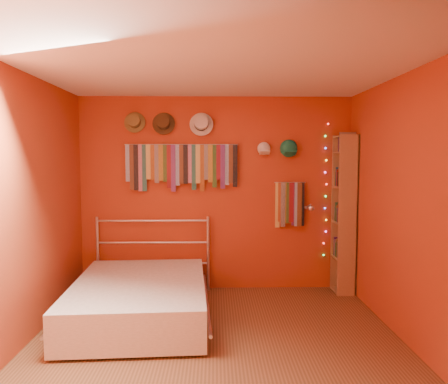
{
  "coord_description": "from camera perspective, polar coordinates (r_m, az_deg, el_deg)",
  "views": [
    {
      "loc": [
        -0.01,
        -3.91,
        1.72
      ],
      "look_at": [
        0.09,
        0.9,
        1.34
      ],
      "focal_mm": 35.0,
      "sensor_mm": 36.0,
      "label": 1
    }
  ],
  "objects": [
    {
      "name": "tie_rack",
      "position": [
        5.61,
        -5.61,
        3.61
      ],
      "size": [
        1.45,
        0.03,
        0.61
      ],
      "color": "silver",
      "rests_on": "back_wall"
    },
    {
      "name": "ground",
      "position": [
        4.27,
        -0.97,
        -19.24
      ],
      "size": [
        3.5,
        3.5,
        0.0
      ],
      "primitive_type": "plane",
      "color": "brown",
      "rests_on": "ground"
    },
    {
      "name": "small_tie_rack",
      "position": [
        5.7,
        8.61,
        -1.46
      ],
      "size": [
        0.4,
        0.03,
        0.59
      ],
      "color": "silver",
      "rests_on": "back_wall"
    },
    {
      "name": "fairy_lights",
      "position": [
        5.81,
        13.12,
        0.23
      ],
      "size": [
        0.06,
        0.02,
        1.73
      ],
      "color": "#FF3333",
      "rests_on": "back_wall"
    },
    {
      "name": "bookshelf",
      "position": [
        5.73,
        15.79,
        -2.69
      ],
      "size": [
        0.25,
        0.34,
        2.0
      ],
      "color": "#956843",
      "rests_on": "ground"
    },
    {
      "name": "left_wall",
      "position": [
        4.3,
        -25.03,
        -2.17
      ],
      "size": [
        0.02,
        3.5,
        2.5
      ],
      "primitive_type": "cube",
      "color": "#A93F1B",
      "rests_on": "ground"
    },
    {
      "name": "cap_white",
      "position": [
        5.64,
        5.22,
        5.66
      ],
      "size": [
        0.17,
        0.22,
        0.17
      ],
      "color": "white",
      "rests_on": "back_wall"
    },
    {
      "name": "bed",
      "position": [
        4.85,
        -10.93,
        -13.5
      ],
      "size": [
        1.56,
        2.03,
        0.96
      ],
      "rotation": [
        0.0,
        0.0,
        0.05
      ],
      "color": "silver",
      "rests_on": "ground"
    },
    {
      "name": "reading_lamp",
      "position": [
        5.57,
        11.16,
        -2.07
      ],
      "size": [
        0.08,
        0.33,
        0.1
      ],
      "color": "silver",
      "rests_on": "back_wall"
    },
    {
      "name": "fedora_brown",
      "position": [
        5.61,
        -7.93,
        8.95
      ],
      "size": [
        0.29,
        0.16,
        0.28
      ],
      "rotation": [
        1.36,
        0.0,
        0.0
      ],
      "color": "#432F18",
      "rests_on": "back_wall"
    },
    {
      "name": "cap_green",
      "position": [
        5.68,
        8.44,
        5.63
      ],
      "size": [
        0.2,
        0.25,
        0.2
      ],
      "color": "#1B7B5A",
      "rests_on": "back_wall"
    },
    {
      "name": "back_wall",
      "position": [
        5.67,
        -1.05,
        -0.22
      ],
      "size": [
        3.5,
        0.02,
        2.5
      ],
      "primitive_type": "cube",
      "color": "#A93F1B",
      "rests_on": "ground"
    },
    {
      "name": "fedora_olive",
      "position": [
        5.67,
        -11.64,
        9.0
      ],
      "size": [
        0.27,
        0.15,
        0.26
      ],
      "rotation": [
        1.36,
        0.0,
        0.0
      ],
      "color": "olive",
      "rests_on": "back_wall"
    },
    {
      "name": "right_wall",
      "position": [
        4.31,
        22.98,
        -2.09
      ],
      "size": [
        0.02,
        3.5,
        2.5
      ],
      "primitive_type": "cube",
      "color": "#A93F1B",
      "rests_on": "ground"
    },
    {
      "name": "ceiling",
      "position": [
        3.98,
        -1.02,
        15.83
      ],
      "size": [
        3.5,
        3.5,
        0.02
      ],
      "primitive_type": "cube",
      "color": "white",
      "rests_on": "back_wall"
    },
    {
      "name": "fedora_white",
      "position": [
        5.58,
        -2.99,
        8.94
      ],
      "size": [
        0.3,
        0.16,
        0.3
      ],
      "rotation": [
        1.36,
        0.0,
        0.0
      ],
      "color": "beige",
      "rests_on": "back_wall"
    }
  ]
}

